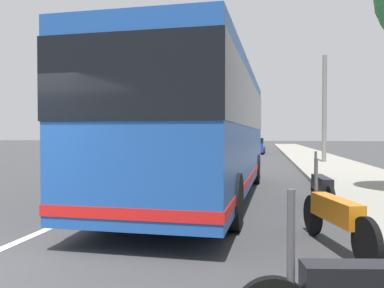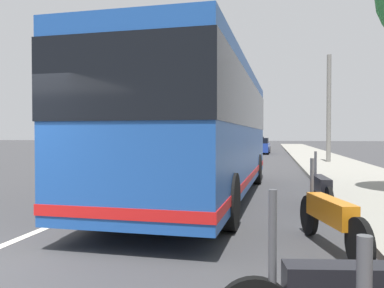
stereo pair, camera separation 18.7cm
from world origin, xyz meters
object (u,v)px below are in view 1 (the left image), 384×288
Objects in this scene: coach_bus at (202,124)px; car_ahead_same_lane at (250,144)px; car_far_distant at (244,144)px; car_behind_bus at (253,146)px; utility_pole at (324,110)px; motorcycle_mid_row at (335,216)px; motorcycle_far_end at (322,188)px.

coach_bus is 34.42m from car_ahead_same_lane.
coach_bus is 2.60× the size of car_far_distant.
utility_pole is (-11.77, -4.29, 2.41)m from car_behind_bus.
coach_bus reaches higher than car_ahead_same_lane.
motorcycle_mid_row is at bearing 179.99° from car_ahead_same_lane.
car_ahead_same_lane is 4.72m from car_far_distant.
utility_pole is at bearing -170.93° from car_ahead_same_lane.
motorcycle_far_end is 30.87m from car_far_distant.
coach_bus reaches higher than car_behind_bus.
car_behind_bus is at bearing 20.02° from utility_pole.
car_behind_bus is at bearing 179.75° from car_ahead_same_lane.
motorcycle_mid_row is at bearing -176.00° from car_far_distant.
car_far_distant is 4.94m from car_behind_bus.
coach_bus is 4.45× the size of motorcycle_far_end.
coach_bus is 5.19m from motorcycle_mid_row.
motorcycle_far_end is (3.24, -0.25, -0.01)m from motorcycle_mid_row.
car_far_distant is (29.70, 0.46, -1.20)m from coach_bus.
car_ahead_same_lane is at bearing -10.99° from motorcycle_mid_row.
motorcycle_mid_row reaches higher than motorcycle_far_end.
utility_pole reaches higher than car_far_distant.
car_behind_bus reaches higher than motorcycle_mid_row.
motorcycle_far_end is 25.97m from car_behind_bus.
motorcycle_mid_row is 17.68m from utility_pole.
utility_pole reaches higher than coach_bus.
car_far_distant is at bearing 14.80° from car_behind_bus.
car_far_distant is at bearing 2.77° from coach_bus.
coach_bus is 4.54× the size of motorcycle_mid_row.
motorcycle_mid_row is at bearing -173.94° from car_behind_bus.
car_ahead_same_lane is 9.53m from car_behind_bus.
car_ahead_same_lane is at bearing 1.84° from coach_bus.
utility_pole is at bearing -11.60° from motorcycle_far_end.
car_ahead_same_lane is 21.97m from utility_pole.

